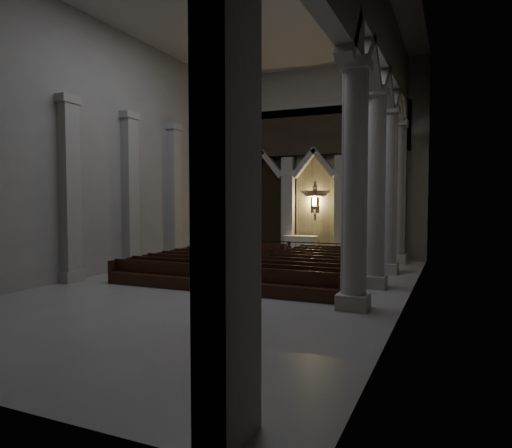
# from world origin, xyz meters

# --- Properties ---
(room) EXTENTS (24.00, 24.10, 12.00)m
(room) POSITION_xyz_m (0.00, 0.00, 7.60)
(room) COLOR gray
(room) RESTS_ON ground
(sanctuary_wall) EXTENTS (14.00, 0.77, 12.00)m
(sanctuary_wall) POSITION_xyz_m (0.00, 11.54, 6.62)
(sanctuary_wall) COLOR #A2A097
(sanctuary_wall) RESTS_ON ground
(right_arcade) EXTENTS (1.00, 24.00, 12.00)m
(right_arcade) POSITION_xyz_m (5.50, 1.33, 7.83)
(right_arcade) COLOR #A2A097
(right_arcade) RESTS_ON ground
(left_pilasters) EXTENTS (0.60, 13.00, 8.03)m
(left_pilasters) POSITION_xyz_m (-6.75, 3.50, 3.91)
(left_pilasters) COLOR #A2A097
(left_pilasters) RESTS_ON ground
(sanctuary_step) EXTENTS (8.50, 2.60, 0.15)m
(sanctuary_step) POSITION_xyz_m (0.00, 10.60, 0.07)
(sanctuary_step) COLOR #A2A097
(sanctuary_step) RESTS_ON ground
(altar) EXTENTS (2.16, 0.86, 1.09)m
(altar) POSITION_xyz_m (-0.74, 11.05, 0.70)
(altar) COLOR beige
(altar) RESTS_ON sanctuary_step
(altar_rail) EXTENTS (5.16, 0.09, 1.01)m
(altar_rail) POSITION_xyz_m (0.00, 9.37, 0.67)
(altar_rail) COLOR black
(altar_rail) RESTS_ON ground
(candle_stand_left) EXTENTS (0.22, 0.22, 1.31)m
(candle_stand_left) POSITION_xyz_m (-3.44, 9.24, 0.36)
(candle_stand_left) COLOR olive
(candle_stand_left) RESTS_ON ground
(candle_stand_right) EXTENTS (0.24, 0.24, 1.45)m
(candle_stand_right) POSITION_xyz_m (3.48, 9.28, 0.39)
(candle_stand_right) COLOR olive
(candle_stand_right) RESTS_ON ground
(pews) EXTENTS (10.00, 9.72, 1.02)m
(pews) POSITION_xyz_m (-0.00, 2.69, 0.33)
(pews) COLOR black
(pews) RESTS_ON ground
(worshipper) EXTENTS (0.54, 0.44, 1.27)m
(worshipper) POSITION_xyz_m (-0.04, 6.77, 0.63)
(worshipper) COLOR black
(worshipper) RESTS_ON ground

